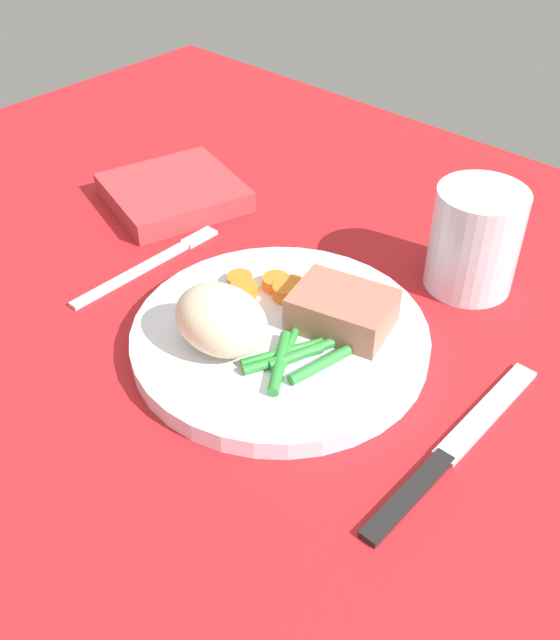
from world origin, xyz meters
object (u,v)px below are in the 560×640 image
(knife, at_px, (452,450))
(dinner_plate, at_px, (280,337))
(fork, at_px, (147,266))
(water_glass, at_px, (474,246))
(napkin, at_px, (174,193))
(meat_portion, at_px, (342,310))

(knife, bearing_deg, dinner_plate, 176.56)
(fork, height_order, water_glass, water_glass)
(fork, relative_size, knife, 0.81)
(napkin, bearing_deg, meat_portion, -11.94)
(water_glass, bearing_deg, knife, -61.86)
(water_glass, bearing_deg, dinner_plate, -111.01)
(water_glass, bearing_deg, fork, -142.47)
(meat_portion, bearing_deg, fork, -168.45)
(dinner_plate, distance_m, water_glass, 0.19)
(fork, bearing_deg, dinner_plate, 3.89)
(dinner_plate, relative_size, meat_portion, 3.10)
(dinner_plate, height_order, meat_portion, meat_portion)
(dinner_plate, distance_m, fork, 0.16)
(fork, height_order, napkin, napkin)
(dinner_plate, bearing_deg, meat_portion, 49.40)
(dinner_plate, height_order, water_glass, water_glass)
(napkin, bearing_deg, knife, -13.70)
(knife, xyz_separation_m, water_glass, (-0.09, 0.18, 0.04))
(water_glass, bearing_deg, meat_portion, -104.31)
(dinner_plate, xyz_separation_m, knife, (0.16, -0.00, -0.01))
(napkin, bearing_deg, fork, -53.27)
(dinner_plate, bearing_deg, napkin, 158.24)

